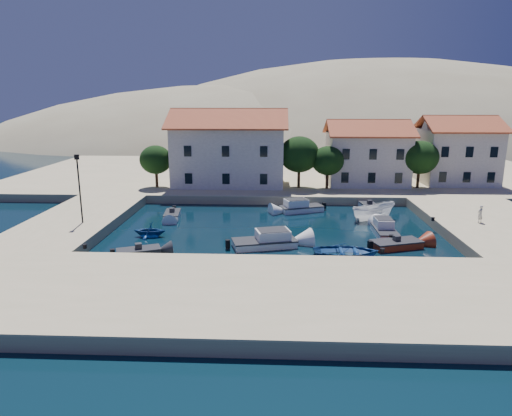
# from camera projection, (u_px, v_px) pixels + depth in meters

# --- Properties ---
(ground) EXTENTS (400.00, 400.00, 0.00)m
(ground) POSITION_uv_depth(u_px,v_px,m) (273.00, 268.00, 33.37)
(ground) COLOR black
(ground) RESTS_ON ground
(quay_south) EXTENTS (52.00, 12.00, 1.00)m
(quay_south) POSITION_uv_depth(u_px,v_px,m) (273.00, 296.00, 27.43)
(quay_south) COLOR #C1B284
(quay_south) RESTS_ON ground
(quay_east) EXTENTS (11.00, 20.00, 1.00)m
(quay_east) POSITION_uv_depth(u_px,v_px,m) (496.00, 227.00, 42.08)
(quay_east) COLOR #C1B284
(quay_east) RESTS_ON ground
(quay_west) EXTENTS (8.00, 20.00, 1.00)m
(quay_west) POSITION_uv_depth(u_px,v_px,m) (76.00, 222.00, 43.76)
(quay_west) COLOR #C1B284
(quay_west) RESTS_ON ground
(quay_north) EXTENTS (80.00, 36.00, 1.00)m
(quay_north) POSITION_uv_depth(u_px,v_px,m) (288.00, 175.00, 70.05)
(quay_north) COLOR #C1B284
(quay_north) RESTS_ON ground
(hills) EXTENTS (254.00, 176.00, 99.00)m
(hills) POSITION_uv_depth(u_px,v_px,m) (335.00, 202.00, 158.02)
(hills) COLOR #988A67
(hills) RESTS_ON ground
(building_left) EXTENTS (14.70, 9.45, 9.70)m
(building_left) POSITION_uv_depth(u_px,v_px,m) (229.00, 146.00, 59.39)
(building_left) COLOR beige
(building_left) RESTS_ON quay_north
(building_mid) EXTENTS (10.50, 8.40, 8.30)m
(building_mid) POSITION_uv_depth(u_px,v_px,m) (367.00, 151.00, 59.77)
(building_mid) COLOR beige
(building_mid) RESTS_ON quay_north
(building_right) EXTENTS (9.45, 8.40, 8.80)m
(building_right) POSITION_uv_depth(u_px,v_px,m) (457.00, 149.00, 60.17)
(building_right) COLOR beige
(building_right) RESTS_ON quay_north
(trees) EXTENTS (37.30, 5.30, 6.45)m
(trees) POSITION_uv_depth(u_px,v_px,m) (311.00, 157.00, 56.74)
(trees) COLOR #382314
(trees) RESTS_ON quay_north
(lamppost) EXTENTS (0.35, 0.25, 6.22)m
(lamppost) POSITION_uv_depth(u_px,v_px,m) (79.00, 182.00, 40.75)
(lamppost) COLOR black
(lamppost) RESTS_ON quay_west
(bollards) EXTENTS (29.36, 9.56, 0.30)m
(bollards) POSITION_uv_depth(u_px,v_px,m) (309.00, 237.00, 36.73)
(bollards) COLOR black
(bollards) RESTS_ON ground
(motorboat_grey_sw) EXTENTS (3.65, 2.66, 1.25)m
(motorboat_grey_sw) POSITION_uv_depth(u_px,v_px,m) (139.00, 252.00, 35.73)
(motorboat_grey_sw) COLOR #2D2D31
(motorboat_grey_sw) RESTS_ON ground
(cabin_cruiser_south) EXTENTS (5.66, 3.52, 1.60)m
(cabin_cruiser_south) POSITION_uv_depth(u_px,v_px,m) (264.00, 241.00, 37.97)
(cabin_cruiser_south) COLOR white
(cabin_cruiser_south) RESTS_ON ground
(rowboat_south) EXTENTS (5.18, 3.75, 1.06)m
(rowboat_south) POSITION_uv_depth(u_px,v_px,m) (346.00, 256.00, 35.73)
(rowboat_south) COLOR navy
(rowboat_south) RESTS_ON ground
(motorboat_red_se) EXTENTS (4.49, 3.03, 1.25)m
(motorboat_red_se) POSITION_uv_depth(u_px,v_px,m) (396.00, 244.00, 37.70)
(motorboat_red_se) COLOR maroon
(motorboat_red_se) RESTS_ON ground
(cabin_cruiser_east) EXTENTS (1.77, 4.38, 1.60)m
(cabin_cruiser_east) POSITION_uv_depth(u_px,v_px,m) (385.00, 230.00, 41.14)
(cabin_cruiser_east) COLOR white
(cabin_cruiser_east) RESTS_ON ground
(boat_east) EXTENTS (5.29, 3.78, 1.92)m
(boat_east) POSITION_uv_depth(u_px,v_px,m) (373.00, 220.00, 46.28)
(boat_east) COLOR white
(boat_east) RESTS_ON ground
(motorboat_white_ne) EXTENTS (2.05, 3.61, 1.25)m
(motorboat_white_ne) POSITION_uv_depth(u_px,v_px,m) (369.00, 207.00, 50.63)
(motorboat_white_ne) COLOR white
(motorboat_white_ne) RESTS_ON ground
(rowboat_west) EXTENTS (2.80, 2.43, 1.47)m
(rowboat_west) POSITION_uv_depth(u_px,v_px,m) (150.00, 236.00, 40.84)
(rowboat_west) COLOR navy
(rowboat_west) RESTS_ON ground
(motorboat_white_west) EXTENTS (1.88, 3.55, 1.25)m
(motorboat_white_west) POSITION_uv_depth(u_px,v_px,m) (172.00, 215.00, 47.07)
(motorboat_white_west) COLOR white
(motorboat_white_west) RESTS_ON ground
(cabin_cruiser_north) EXTENTS (5.00, 3.42, 1.60)m
(cabin_cruiser_north) POSITION_uv_depth(u_px,v_px,m) (302.00, 207.00, 49.64)
(cabin_cruiser_north) COLOR white
(cabin_cruiser_north) RESTS_ON ground
(pedestrian) EXTENTS (0.69, 0.61, 1.60)m
(pedestrian) POSITION_uv_depth(u_px,v_px,m) (480.00, 214.00, 41.50)
(pedestrian) COLOR beige
(pedestrian) RESTS_ON quay_east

